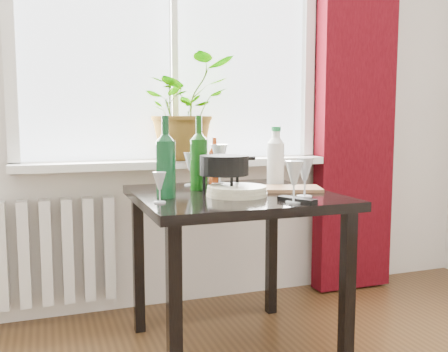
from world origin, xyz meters
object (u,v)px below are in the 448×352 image
object	(u,v)px
wine_bottle_left	(166,156)
cleaning_bottle	(276,156)
wineglass_back_left	(191,169)
fondue_pot	(224,174)
potted_plant	(184,108)
wineglass_front_right	(294,181)
radiator	(35,253)
wineglass_front_left	(160,187)
wineglass_far_right	(305,177)
tv_remote	(297,200)
wine_bottle_right	(199,152)
cutting_board	(289,189)
wineglass_back_center	(219,164)
plate_stack	(237,191)
bottle_amber	(215,160)

from	to	relation	value
wine_bottle_left	cleaning_bottle	size ratio (longest dim) A/B	1.18
wineglass_back_left	fondue_pot	xyz separation A→B (m)	(0.07, -0.30, 0.00)
potted_plant	wineglass_front_right	world-z (taller)	potted_plant
radiator	fondue_pot	world-z (taller)	fondue_pot
radiator	potted_plant	distance (m)	1.09
wineglass_front_left	wineglass_far_right	bearing A→B (deg)	-5.60
wineglass_front_right	fondue_pot	distance (m)	0.38
wineglass_back_left	tv_remote	bearing A→B (deg)	-67.79
wine_bottle_left	tv_remote	bearing A→B (deg)	-32.60
cleaning_bottle	wineglass_far_right	size ratio (longest dim) A/B	1.73
wineglass_far_right	fondue_pot	distance (m)	0.36
wineglass_far_right	wine_bottle_right	bearing A→B (deg)	133.66
wine_bottle_right	wineglass_far_right	bearing A→B (deg)	-46.34
wine_bottle_left	wineglass_back_left	world-z (taller)	wine_bottle_left
radiator	wine_bottle_right	bearing A→B (deg)	-33.36
potted_plant	cutting_board	bearing A→B (deg)	-62.89
radiator	cutting_board	bearing A→B (deg)	-30.09
cleaning_bottle	cutting_board	world-z (taller)	cleaning_bottle
wineglass_back_center	plate_stack	world-z (taller)	wineglass_back_center
wineglass_front_left	plate_stack	bearing A→B (deg)	11.30
wine_bottle_left	fondue_pot	xyz separation A→B (m)	(0.27, 0.03, -0.09)
tv_remote	cleaning_bottle	bearing A→B (deg)	48.36
wineglass_back_center	plate_stack	bearing A→B (deg)	-98.68
wineglass_back_center	fondue_pot	world-z (taller)	wineglass_back_center
wineglass_back_left	wineglass_front_left	world-z (taller)	wineglass_back_left
wineglass_far_right	wineglass_back_left	xyz separation A→B (m)	(-0.35, 0.52, -0.00)
wineglass_back_left	cutting_board	size ratio (longest dim) A/B	0.59
bottle_amber	plate_stack	bearing A→B (deg)	-96.11
wineglass_front_right	wine_bottle_left	bearing A→B (deg)	145.09
bottle_amber	radiator	bearing A→B (deg)	161.51
radiator	fondue_pot	size ratio (longest dim) A/B	3.22
wineglass_far_right	radiator	bearing A→B (deg)	141.90
wineglass_front_right	cutting_board	xyz separation A→B (m)	(0.14, 0.32, -0.08)
potted_plant	wineglass_front_left	world-z (taller)	potted_plant
wine_bottle_right	wineglass_back_center	bearing A→B (deg)	45.52
cutting_board	wineglass_back_center	bearing A→B (deg)	125.11
tv_remote	fondue_pot	bearing A→B (deg)	94.28
radiator	cutting_board	distance (m)	1.35
wineglass_far_right	wineglass_back_left	size ratio (longest dim) A/B	1.02
wineglass_front_left	cutting_board	size ratio (longest dim) A/B	0.43
potted_plant	wineglass_front_left	bearing A→B (deg)	-112.05
potted_plant	wineglass_front_left	distance (m)	0.90
radiator	wineglass_back_center	distance (m)	1.06
cleaning_bottle	wineglass_back_left	size ratio (longest dim) A/B	1.76
bottle_amber	fondue_pot	world-z (taller)	bottle_amber
wineglass_far_right	plate_stack	size ratio (longest dim) A/B	0.65
potted_plant	cleaning_bottle	bearing A→B (deg)	-53.60
bottle_amber	wineglass_back_left	bearing A→B (deg)	-165.58
wine_bottle_right	plate_stack	world-z (taller)	wine_bottle_right
wineglass_back_left	wine_bottle_right	bearing A→B (deg)	-92.16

